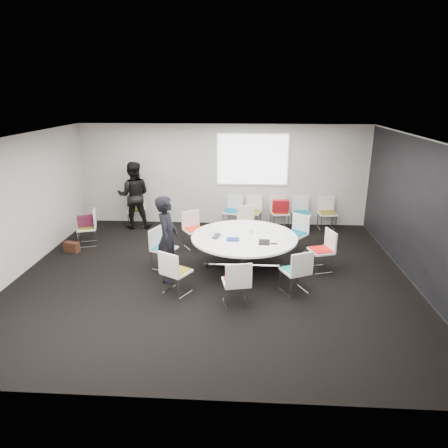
# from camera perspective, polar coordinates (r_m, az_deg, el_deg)

# --- Properties ---
(room_shell) EXTENTS (8.08, 7.08, 2.88)m
(room_shell) POSITION_cam_1_polar(r_m,az_deg,el_deg) (7.81, -0.95, 1.87)
(room_shell) COLOR black
(room_shell) RESTS_ON ground
(conference_table) EXTENTS (2.23, 2.23, 0.73)m
(conference_table) POSITION_cam_1_polar(r_m,az_deg,el_deg) (8.48, 2.88, -2.94)
(conference_table) COLOR silver
(conference_table) RESTS_ON ground
(projection_screen) EXTENTS (1.90, 0.03, 1.35)m
(projection_screen) POSITION_cam_1_polar(r_m,az_deg,el_deg) (11.07, 4.10, 9.16)
(projection_screen) COLOR white
(projection_screen) RESTS_ON room_shell
(chair_ring_a) EXTENTS (0.57, 0.57, 0.88)m
(chair_ring_a) POSITION_cam_1_polar(r_m,az_deg,el_deg) (8.71, 13.66, -4.76)
(chair_ring_a) COLOR silver
(chair_ring_a) RESTS_ON ground
(chair_ring_b) EXTENTS (0.64, 0.64, 0.88)m
(chair_ring_b) POSITION_cam_1_polar(r_m,az_deg,el_deg) (9.57, 10.18, -2.37)
(chair_ring_b) COLOR silver
(chair_ring_b) RESTS_ON ground
(chair_ring_c) EXTENTS (0.58, 0.57, 0.88)m
(chair_ring_c) POSITION_cam_1_polar(r_m,az_deg,el_deg) (10.13, 3.40, -0.91)
(chair_ring_c) COLOR silver
(chair_ring_c) RESTS_ON ground
(chair_ring_d) EXTENTS (0.63, 0.62, 0.88)m
(chair_ring_d) POSITION_cam_1_polar(r_m,az_deg,el_deg) (9.73, -4.27, -1.77)
(chair_ring_d) COLOR silver
(chair_ring_d) RESTS_ON ground
(chair_ring_e) EXTENTS (0.59, 0.60, 0.88)m
(chair_ring_e) POSITION_cam_1_polar(r_m,az_deg,el_deg) (8.67, -8.57, -4.54)
(chair_ring_e) COLOR silver
(chair_ring_e) RESTS_ON ground
(chair_ring_f) EXTENTS (0.62, 0.62, 0.88)m
(chair_ring_f) POSITION_cam_1_polar(r_m,az_deg,el_deg) (7.58, -6.85, -7.95)
(chair_ring_f) COLOR silver
(chair_ring_f) RESTS_ON ground
(chair_ring_g) EXTENTS (0.55, 0.54, 0.88)m
(chair_ring_g) POSITION_cam_1_polar(r_m,az_deg,el_deg) (7.15, 1.78, -9.56)
(chair_ring_g) COLOR silver
(chair_ring_g) RESTS_ON ground
(chair_ring_h) EXTENTS (0.61, 0.60, 0.88)m
(chair_ring_h) POSITION_cam_1_polar(r_m,az_deg,el_deg) (7.68, 10.14, -7.78)
(chair_ring_h) COLOR silver
(chair_ring_h) RESTS_ON ground
(chair_back_a) EXTENTS (0.58, 0.57, 0.88)m
(chair_back_a) POSITION_cam_1_polar(r_m,az_deg,el_deg) (11.16, 1.24, 0.95)
(chair_back_a) COLOR silver
(chair_back_a) RESTS_ON ground
(chair_back_b) EXTENTS (0.56, 0.55, 0.88)m
(chair_back_b) POSITION_cam_1_polar(r_m,az_deg,el_deg) (11.15, 4.03, 0.90)
(chair_back_b) COLOR silver
(chair_back_b) RESTS_ON ground
(chair_back_c) EXTENTS (0.53, 0.52, 0.88)m
(chair_back_c) POSITION_cam_1_polar(r_m,az_deg,el_deg) (11.17, 7.90, 0.80)
(chair_back_c) COLOR silver
(chair_back_c) RESTS_ON ground
(chair_back_d) EXTENTS (0.50, 0.49, 0.88)m
(chair_back_d) POSITION_cam_1_polar(r_m,az_deg,el_deg) (11.21, 10.92, 0.70)
(chair_back_d) COLOR silver
(chair_back_d) RESTS_ON ground
(chair_back_e) EXTENTS (0.49, 0.48, 0.88)m
(chair_back_e) POSITION_cam_1_polar(r_m,az_deg,el_deg) (11.37, 14.46, 0.69)
(chair_back_e) COLOR silver
(chair_back_e) RESTS_ON ground
(chair_spare_left) EXTENTS (0.57, 0.58, 0.88)m
(chair_spare_left) POSITION_cam_1_polar(r_m,az_deg,el_deg) (10.40, -18.83, -1.39)
(chair_spare_left) COLOR silver
(chair_spare_left) RESTS_ON ground
(chair_person_back) EXTENTS (0.48, 0.47, 0.88)m
(chair_person_back) POSITION_cam_1_polar(r_m,az_deg,el_deg) (11.55, -12.32, 1.14)
(chair_person_back) COLOR silver
(chair_person_back) RESTS_ON ground
(person_main) EXTENTS (0.44, 0.65, 1.74)m
(person_main) POSITION_cam_1_polar(r_m,az_deg,el_deg) (7.93, -8.09, -2.11)
(person_main) COLOR black
(person_main) RESTS_ON ground
(person_back) EXTENTS (0.99, 0.82, 1.84)m
(person_back) POSITION_cam_1_polar(r_m,az_deg,el_deg) (11.23, -12.76, 4.04)
(person_back) COLOR black
(person_back) RESTS_ON ground
(laptop) EXTENTS (0.26, 0.35, 0.03)m
(laptop) POSITION_cam_1_polar(r_m,az_deg,el_deg) (8.36, -0.79, -1.77)
(laptop) COLOR #333338
(laptop) RESTS_ON conference_table
(laptop_lid) EXTENTS (0.02, 0.30, 0.22)m
(laptop_lid) POSITION_cam_1_polar(r_m,az_deg,el_deg) (8.42, -1.38, -0.76)
(laptop_lid) COLOR silver
(laptop_lid) RESTS_ON conference_table
(notebook_black) EXTENTS (0.24, 0.32, 0.02)m
(notebook_black) POSITION_cam_1_polar(r_m,az_deg,el_deg) (8.08, 5.77, -2.59)
(notebook_black) COLOR black
(notebook_black) RESTS_ON conference_table
(tablet_folio) EXTENTS (0.27, 0.21, 0.03)m
(tablet_folio) POSITION_cam_1_polar(r_m,az_deg,el_deg) (8.19, 1.29, -2.19)
(tablet_folio) COLOR navy
(tablet_folio) RESTS_ON conference_table
(papers_right) EXTENTS (0.35, 0.37, 0.00)m
(papers_right) POSITION_cam_1_polar(r_m,az_deg,el_deg) (8.70, 5.84, -1.10)
(papers_right) COLOR silver
(papers_right) RESTS_ON conference_table
(papers_front) EXTENTS (0.32, 0.24, 0.00)m
(papers_front) POSITION_cam_1_polar(r_m,az_deg,el_deg) (8.31, 8.53, -2.16)
(papers_front) COLOR silver
(papers_front) RESTS_ON conference_table
(cup) EXTENTS (0.08, 0.08, 0.09)m
(cup) POSITION_cam_1_polar(r_m,az_deg,el_deg) (8.60, 3.90, -0.99)
(cup) COLOR white
(cup) RESTS_ON conference_table
(phone) EXTENTS (0.14, 0.07, 0.01)m
(phone) POSITION_cam_1_polar(r_m,az_deg,el_deg) (8.04, 7.15, -2.81)
(phone) COLOR black
(phone) RESTS_ON conference_table
(maroon_bag) EXTENTS (0.42, 0.28, 0.28)m
(maroon_bag) POSITION_cam_1_polar(r_m,az_deg,el_deg) (10.29, -19.12, 0.41)
(maroon_bag) COLOR #4A132A
(maroon_bag) RESTS_ON chair_spare_left
(brown_bag) EXTENTS (0.39, 0.25, 0.24)m
(brown_bag) POSITION_cam_1_polar(r_m,az_deg,el_deg) (10.14, -20.93, -3.08)
(brown_bag) COLOR #341A10
(brown_bag) RESTS_ON ground
(red_jacket) EXTENTS (0.45, 0.19, 0.36)m
(red_jacket) POSITION_cam_1_polar(r_m,az_deg,el_deg) (10.83, 8.10, 2.57)
(red_jacket) COLOR maroon
(red_jacket) RESTS_ON chair_back_c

